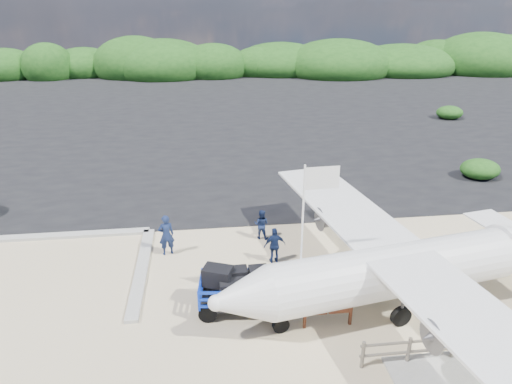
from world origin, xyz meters
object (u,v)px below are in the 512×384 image
at_px(crew_b, 261,224).
at_px(crew_c, 275,245).
at_px(baggage_cart, 240,309).
at_px(flagpole, 298,315).
at_px(signboard, 327,326).
at_px(crew_a, 166,235).
at_px(aircraft_large, 382,114).

distance_m(crew_b, crew_c, 2.23).
bearing_deg(baggage_cart, crew_c, 66.12).
xyz_separation_m(baggage_cart, flagpole, (2.10, -0.57, 0.00)).
bearing_deg(signboard, flagpole, 141.18).
bearing_deg(signboard, crew_c, 105.18).
bearing_deg(baggage_cart, signboard, -17.58).
relative_size(flagpole, crew_c, 3.55).
xyz_separation_m(crew_a, crew_b, (4.43, 0.95, -0.23)).
xyz_separation_m(baggage_cart, crew_b, (1.51, 5.37, 0.74)).
bearing_deg(flagpole, baggage_cart, 164.75).
bearing_deg(flagpole, crew_a, 135.14).
height_order(crew_a, crew_c, crew_a).
relative_size(signboard, crew_b, 1.26).
height_order(flagpole, aircraft_large, flagpole).
xyz_separation_m(flagpole, crew_b, (-0.59, 5.95, 0.74)).
bearing_deg(crew_a, baggage_cart, 107.61).
relative_size(crew_c, aircraft_large, 0.10).
height_order(signboard, aircraft_large, aircraft_large).
bearing_deg(crew_c, signboard, 96.93).
height_order(crew_c, aircraft_large, aircraft_large).
bearing_deg(aircraft_large, crew_c, 50.26).
xyz_separation_m(crew_c, aircraft_large, (15.03, 26.01, -0.83)).
relative_size(signboard, crew_c, 1.13).
bearing_deg(crew_b, crew_c, 120.50).
distance_m(signboard, crew_c, 4.68).
distance_m(flagpole, signboard, 1.14).
bearing_deg(aircraft_large, baggage_cart, 50.29).
bearing_deg(crew_a, aircraft_large, -144.39).
xyz_separation_m(crew_b, aircraft_large, (15.32, 23.79, -0.74)).
relative_size(crew_b, crew_c, 0.90).
relative_size(flagpole, crew_b, 3.94).
bearing_deg(aircraft_large, crew_a, 41.69).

